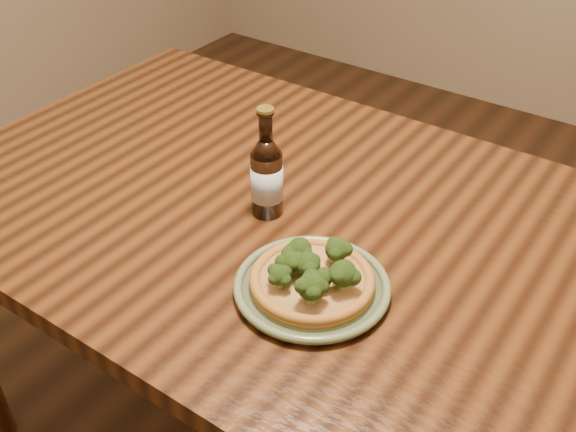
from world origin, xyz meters
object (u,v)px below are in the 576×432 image
Objects in this scene: plate at (312,287)px; beer_bottle at (267,176)px; table at (327,264)px; pizza at (313,277)px.

beer_bottle is (-0.19, 0.13, 0.07)m from plate.
table is 8.06× the size of pizza.
plate is 0.24m from beer_bottle.
pizza is (0.07, -0.17, 0.12)m from table.
pizza is 0.93× the size of beer_bottle.
plate is at bearing 137.14° from pizza.
table is 0.22m from pizza.
plate is (0.07, -0.17, 0.10)m from table.
pizza reaches higher than plate.
plate is at bearing -12.85° from beer_bottle.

